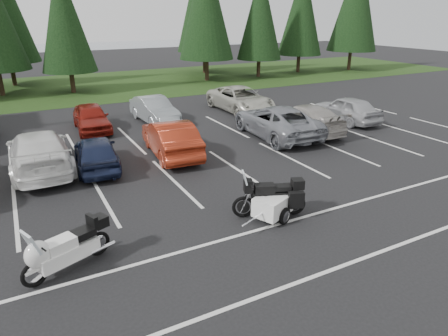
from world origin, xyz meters
TOP-DOWN VIEW (x-y plane):
  - ground at (0.00, 0.00)m, footprint 120.00×120.00m
  - grass_strip at (0.00, 24.00)m, footprint 80.00×16.00m
  - lake_water at (4.00, 55.00)m, footprint 70.00×50.00m
  - stall_markings at (0.00, 2.00)m, footprint 32.00×16.00m
  - conifer_5 at (0.00, 21.60)m, footprint 4.14×4.14m
  - conifer_6 at (12.00, 22.10)m, footprint 4.93×4.93m
  - conifer_7 at (17.50, 21.80)m, footprint 4.27×4.27m
  - conifer_8 at (23.00, 22.60)m, footprint 4.53×4.53m
  - conifer_9 at (29.00, 21.30)m, footprint 5.19×5.19m
  - car_near_3 at (-3.79, 4.62)m, footprint 2.30×5.55m
  - car_near_4 at (-1.76, 3.78)m, footprint 2.02×4.16m
  - car_near_5 at (1.49, 3.92)m, footprint 2.13×4.89m
  - car_near_6 at (7.29, 4.15)m, footprint 2.99×5.84m
  - car_near_7 at (9.07, 4.09)m, footprint 2.19×5.09m
  - car_near_8 at (12.59, 4.66)m, footprint 1.80×4.37m
  - car_far_2 at (-0.83, 9.66)m, footprint 1.88×4.23m
  - car_far_3 at (2.73, 9.79)m, footprint 1.80×4.43m
  - car_far_4 at (8.50, 9.85)m, footprint 2.63×5.52m
  - touring_motorcycle at (-3.80, -2.92)m, footprint 2.71×1.71m
  - cargo_trailer at (2.10, -3.11)m, footprint 1.93×1.54m
  - adventure_motorcycle at (2.11, -2.90)m, footprint 2.71×1.77m

SIDE VIEW (x-z plane):
  - ground at x=0.00m, z-range 0.00..0.00m
  - lake_water at x=4.00m, z-range -0.01..0.01m
  - stall_markings at x=0.00m, z-range 0.00..0.01m
  - grass_strip at x=0.00m, z-range 0.00..0.01m
  - cargo_trailer at x=2.10m, z-range 0.00..0.78m
  - car_near_4 at x=-1.76m, z-range 0.00..1.37m
  - car_far_2 at x=-0.83m, z-range 0.00..1.41m
  - car_far_3 at x=2.73m, z-range 0.00..1.43m
  - touring_motorcycle at x=-3.80m, z-range 0.00..1.44m
  - car_near_7 at x=9.07m, z-range 0.00..1.46m
  - car_near_8 at x=12.59m, z-range 0.00..1.48m
  - car_far_4 at x=8.50m, z-range 0.00..1.52m
  - adventure_motorcycle at x=2.11m, z-range 0.00..1.56m
  - car_near_5 at x=1.49m, z-range 0.00..1.57m
  - car_near_6 at x=7.29m, z-range 0.00..1.58m
  - car_near_3 at x=-3.79m, z-range 0.00..1.60m
  - conifer_5 at x=0.00m, z-range 0.81..10.45m
  - conifer_7 at x=17.50m, z-range 0.84..10.78m
  - conifer_8 at x=23.00m, z-range 0.89..11.45m
  - conifer_6 at x=12.00m, z-range 0.97..12.45m
  - conifer_9 at x=29.00m, z-range 1.02..13.12m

